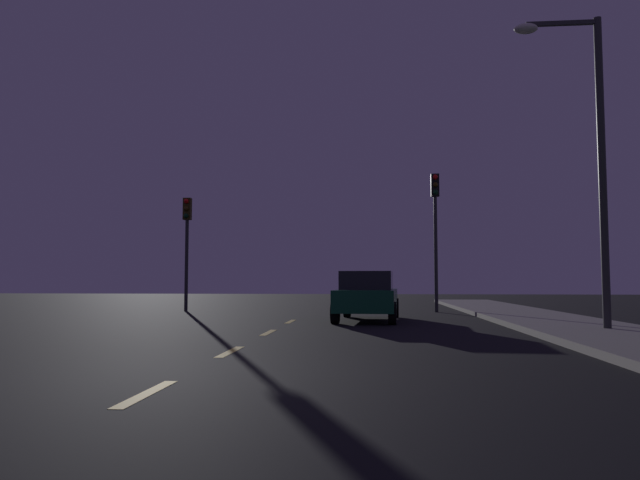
% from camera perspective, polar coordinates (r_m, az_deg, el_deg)
% --- Properties ---
extents(ground_plane, '(80.00, 80.00, 0.00)m').
position_cam_1_polar(ground_plane, '(14.81, -4.58, -8.70)').
color(ground_plane, black).
extents(sidewalk_curb_right, '(3.00, 40.00, 0.15)m').
position_cam_1_polar(sidewalk_curb_right, '(15.44, 24.32, -7.89)').
color(sidewalk_curb_right, gray).
rests_on(sidewalk_curb_right, ground_plane).
extents(lane_stripe_nearest, '(0.16, 1.60, 0.01)m').
position_cam_1_polar(lane_stripe_nearest, '(6.92, -16.36, -14.00)').
color(lane_stripe_nearest, '#EACC4C').
rests_on(lane_stripe_nearest, ground_plane).
extents(lane_stripe_second, '(0.16, 1.60, 0.01)m').
position_cam_1_polar(lane_stripe_second, '(10.52, -8.66, -10.60)').
color(lane_stripe_second, '#EACC4C').
rests_on(lane_stripe_second, ground_plane).
extents(lane_stripe_third, '(0.16, 1.60, 0.01)m').
position_cam_1_polar(lane_stripe_third, '(14.22, -4.99, -8.88)').
color(lane_stripe_third, '#EACC4C').
rests_on(lane_stripe_third, ground_plane).
extents(lane_stripe_fourth, '(0.16, 1.60, 0.01)m').
position_cam_1_polar(lane_stripe_fourth, '(17.96, -2.86, -7.85)').
color(lane_stripe_fourth, '#EACC4C').
rests_on(lane_stripe_fourth, ground_plane).
extents(traffic_signal_left, '(0.32, 0.38, 4.62)m').
position_cam_1_polar(traffic_signal_left, '(24.74, -12.71, 0.84)').
color(traffic_signal_left, '#2D2D30').
rests_on(traffic_signal_left, ground_plane).
extents(traffic_signal_right, '(0.32, 0.38, 5.45)m').
position_cam_1_polar(traffic_signal_right, '(23.75, 11.06, 2.31)').
color(traffic_signal_right, '#2D2D30').
rests_on(traffic_signal_right, ground_plane).
extents(car_stopped_ahead, '(2.08, 4.42, 1.52)m').
position_cam_1_polar(car_stopped_ahead, '(18.42, 4.60, -5.37)').
color(car_stopped_ahead, '#0F4C2D').
rests_on(car_stopped_ahead, ground_plane).
extents(street_lamp_right, '(2.02, 0.36, 7.44)m').
position_cam_1_polar(street_lamp_right, '(15.32, 24.40, 8.62)').
color(street_lamp_right, '#2D2D30').
rests_on(street_lamp_right, ground_plane).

